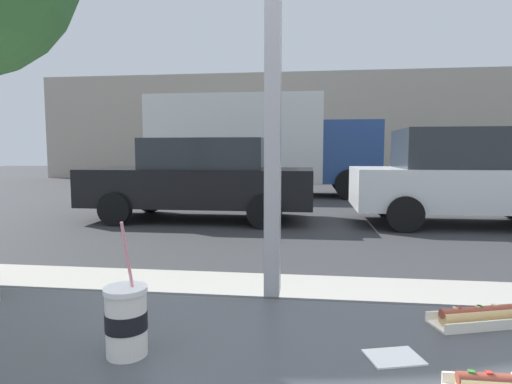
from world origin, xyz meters
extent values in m
plane|color=#38383A|center=(0.00, 8.00, 0.00)|extent=(60.00, 60.00, 0.00)
cube|color=#B2ADA3|center=(0.00, 1.60, 0.07)|extent=(16.00, 2.80, 0.14)
cube|color=#2A2C30|center=(0.00, 0.03, 0.93)|extent=(2.28, 0.02, 0.02)
cube|color=#9E9EA3|center=(0.00, 0.08, 1.62)|extent=(0.05, 0.08, 1.36)
cube|color=#A89E8E|center=(0.00, 20.70, 2.68)|extent=(28.00, 1.20, 5.36)
cylinder|color=silver|center=(-0.30, -0.40, 1.02)|extent=(0.09, 0.09, 0.15)
cylinder|color=black|center=(-0.30, -0.40, 1.02)|extent=(0.10, 0.10, 0.04)
cylinder|color=black|center=(-0.30, -0.40, 1.09)|extent=(0.09, 0.09, 0.01)
cylinder|color=white|center=(-0.30, -0.40, 1.10)|extent=(0.10, 0.10, 0.01)
cylinder|color=pink|center=(-0.29, -0.40, 1.16)|extent=(0.02, 0.04, 0.20)
cube|color=silver|center=(0.59, -0.11, 0.94)|extent=(0.29, 0.17, 0.01)
cube|color=silver|center=(0.60, -0.15, 0.95)|extent=(0.26, 0.09, 0.03)
cube|color=silver|center=(0.58, -0.07, 0.95)|extent=(0.26, 0.09, 0.03)
cylinder|color=tan|center=(0.59, -0.11, 0.97)|extent=(0.24, 0.11, 0.04)
cylinder|color=brown|center=(0.59, -0.11, 0.98)|extent=(0.24, 0.10, 0.03)
cube|color=red|center=(0.52, -0.13, 0.99)|extent=(0.01, 0.01, 0.01)
cube|color=beige|center=(0.58, -0.11, 0.99)|extent=(0.02, 0.02, 0.01)
cube|color=beige|center=(0.63, -0.10, 0.99)|extent=(0.01, 0.01, 0.01)
cube|color=#337A2D|center=(0.59, -0.11, 0.99)|extent=(0.01, 0.01, 0.01)
cube|color=beige|center=(0.51, -0.13, 0.99)|extent=(0.01, 0.01, 0.01)
cube|color=silver|center=(0.51, -0.44, 0.95)|extent=(0.24, 0.01, 0.03)
cube|color=#337A2D|center=(0.43, -0.48, 0.99)|extent=(0.01, 0.01, 0.01)
cube|color=red|center=(0.46, -0.48, 0.99)|extent=(0.01, 0.01, 0.01)
cube|color=white|center=(0.32, -0.33, 0.94)|extent=(0.14, 0.12, 0.00)
cube|color=black|center=(-2.12, 7.24, 0.69)|extent=(4.64, 1.85, 0.75)
cube|color=#282D33|center=(-1.97, 7.24, 1.37)|extent=(2.41, 1.63, 0.61)
cylinder|color=black|center=(-0.68, 8.16, 0.32)|extent=(0.64, 0.18, 0.64)
cylinder|color=black|center=(-0.68, 6.31, 0.32)|extent=(0.64, 0.18, 0.64)
cylinder|color=black|center=(-3.56, 8.16, 0.32)|extent=(0.64, 0.18, 0.64)
cylinder|color=black|center=(-3.56, 6.31, 0.32)|extent=(0.64, 0.18, 0.64)
cube|color=silver|center=(3.12, 7.24, 0.71)|extent=(4.24, 1.87, 0.78)
cube|color=#282D33|center=(2.95, 7.24, 1.47)|extent=(2.20, 1.64, 0.75)
cylinder|color=black|center=(1.80, 8.17, 0.32)|extent=(0.64, 0.18, 0.64)
cylinder|color=black|center=(1.80, 6.30, 0.32)|extent=(0.64, 0.18, 0.64)
cube|color=silver|center=(-2.24, 12.42, 1.82)|extent=(5.52, 2.20, 2.73)
cube|color=navy|center=(1.32, 12.42, 1.40)|extent=(1.90, 2.10, 1.90)
cylinder|color=black|center=(1.32, 13.47, 0.45)|extent=(0.90, 0.24, 0.90)
cylinder|color=black|center=(1.32, 11.37, 0.45)|extent=(0.90, 0.24, 0.90)
cylinder|color=black|center=(-3.29, 13.52, 0.45)|extent=(0.90, 0.24, 0.90)
cylinder|color=black|center=(-3.29, 11.32, 0.45)|extent=(0.90, 0.24, 0.90)
camera|label=1|loc=(0.12, -1.30, 1.41)|focal=29.66mm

